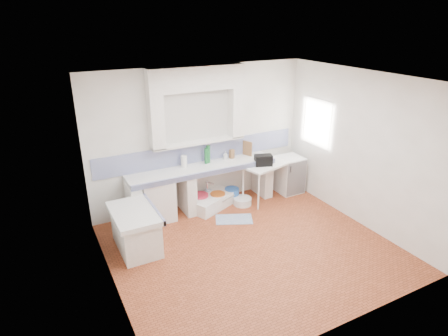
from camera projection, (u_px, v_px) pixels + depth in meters
name	position (u px, v px, depth m)	size (l,w,h in m)	color
floor	(251.00, 248.00, 6.45)	(4.50, 4.50, 0.00)	#9C4727
ceiling	(257.00, 80.00, 5.40)	(4.50, 4.50, 0.00)	white
wall_back	(201.00, 137.00, 7.57)	(4.50, 4.50, 0.00)	white
wall_front	(348.00, 232.00, 4.28)	(4.50, 4.50, 0.00)	white
wall_left	(106.00, 202.00, 4.96)	(4.50, 4.50, 0.00)	white
wall_right	(360.00, 149.00, 6.89)	(4.50, 4.50, 0.00)	white
alcove_mass	(197.00, 78.00, 6.98)	(1.90, 0.25, 0.45)	white
window_frame	(324.00, 122.00, 7.88)	(0.35, 0.86, 1.06)	#3A2112
lace_valance	(320.00, 104.00, 7.67)	(0.01, 0.84, 0.24)	white
counter_slab	(203.00, 168.00, 7.48)	(3.00, 0.60, 0.08)	white
counter_lip	(209.00, 173.00, 7.25)	(3.00, 0.04, 0.10)	navy
counter_pier_left	(134.00, 204.00, 7.05)	(0.20, 0.55, 0.82)	white
counter_pier_mid	(187.00, 193.00, 7.50)	(0.20, 0.55, 0.82)	white
counter_pier_right	(262.00, 176.00, 8.25)	(0.20, 0.55, 0.82)	white
peninsula_top	(134.00, 213.00, 6.21)	(0.70, 1.10, 0.08)	white
peninsula_base	(136.00, 232.00, 6.34)	(0.60, 1.00, 0.62)	white
peninsula_lip	(154.00, 209.00, 6.35)	(0.04, 1.10, 0.10)	navy
backsplash	(201.00, 152.00, 7.67)	(4.27, 0.03, 0.40)	navy
stove	(157.00, 198.00, 7.24)	(0.60, 0.58, 0.84)	white
sink	(212.00, 202.00, 7.79)	(0.98, 0.53, 0.24)	white
side_table	(265.00, 182.00, 8.00)	(0.97, 0.54, 0.04)	white
fridge	(289.00, 174.00, 8.38)	(0.52, 0.52, 0.80)	white
bucket_red	(200.00, 201.00, 7.73)	(0.33, 0.33, 0.31)	#C8253F
bucket_orange	(218.00, 200.00, 7.81)	(0.31, 0.31, 0.29)	#C25817
bucket_blue	(232.00, 195.00, 8.04)	(0.30, 0.30, 0.28)	blue
basin_white	(242.00, 201.00, 7.90)	(0.38, 0.38, 0.15)	white
water_bottle_a	(207.00, 196.00, 7.93)	(0.09, 0.09, 0.32)	silver
water_bottle_b	(210.00, 196.00, 7.96)	(0.08, 0.08, 0.30)	silver
black_bag	(263.00, 160.00, 7.74)	(0.35, 0.20, 0.22)	black
green_bottle_a	(208.00, 154.00, 7.60)	(0.08, 0.08, 0.36)	#19662D
green_bottle_b	(206.00, 156.00, 7.56)	(0.07, 0.07, 0.31)	#19662D
knife_block	(232.00, 154.00, 7.87)	(0.09, 0.07, 0.18)	brown
cutting_board	(247.00, 148.00, 8.00)	(0.02, 0.23, 0.31)	brown
paper_towel	(184.00, 161.00, 7.40)	(0.11, 0.11, 0.23)	white
soap_bottle	(226.00, 155.00, 7.81)	(0.08, 0.08, 0.17)	white
rug	(234.00, 219.00, 7.34)	(0.70, 0.40, 0.01)	#335086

